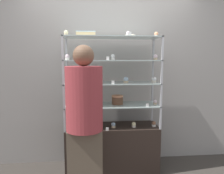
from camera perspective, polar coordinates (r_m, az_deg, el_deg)
ground_plane at (r=3.25m, az=0.00°, el=-20.79°), size 20.00×20.00×0.00m
back_wall at (r=3.23m, az=-0.59°, el=3.18°), size 8.00×0.05×2.60m
display_base at (r=3.12m, az=0.00°, el=-15.67°), size 1.24×0.42×0.63m
display_riser_lower at (r=2.94m, az=0.00°, el=-4.98°), size 1.24×0.42×0.30m
display_riser_middle at (r=2.89m, az=0.00°, el=0.77°), size 1.24×0.42×0.30m
display_riser_upper at (r=2.87m, az=0.00°, el=6.66°), size 1.24×0.42×0.30m
display_riser_top at (r=2.88m, az=0.00°, el=12.56°), size 1.24×0.42×0.30m
layer_cake_centerpiece at (r=2.94m, az=1.41°, el=-3.35°), size 0.16×0.16×0.12m
sheet_cake_frosted at (r=2.92m, az=-6.83°, el=13.52°), size 0.25×0.16×0.07m
cupcake_0 at (r=2.92m, az=-10.90°, el=-10.11°), size 0.06×0.06×0.07m
cupcake_1 at (r=2.91m, az=-5.39°, el=-10.04°), size 0.06×0.06×0.07m
cupcake_2 at (r=2.92m, az=0.36°, el=-9.94°), size 0.06×0.06×0.07m
cupcake_3 at (r=2.96m, az=5.70°, el=-9.76°), size 0.06×0.06×0.07m
cupcake_4 at (r=3.04m, az=10.86°, el=-9.43°), size 0.06×0.06×0.07m
price_tag_0 at (r=2.81m, az=-1.26°, el=-10.91°), size 0.04×0.00×0.04m
cupcake_5 at (r=2.88m, az=-11.47°, el=-4.38°), size 0.05×0.05×0.06m
cupcake_6 at (r=3.00m, az=11.18°, el=-3.90°), size 0.05×0.05×0.06m
price_tag_1 at (r=2.82m, az=9.21°, el=-4.73°), size 0.04×0.00×0.04m
cupcake_7 at (r=2.80m, az=-11.29°, el=1.59°), size 0.06×0.06×0.08m
cupcake_8 at (r=2.79m, az=-3.47°, el=1.69°), size 0.06×0.06×0.08m
cupcake_9 at (r=2.87m, az=3.66°, el=1.85°), size 0.06×0.06×0.08m
cupcake_10 at (r=2.94m, az=10.91°, el=1.87°), size 0.06×0.06×0.08m
price_tag_2 at (r=2.69m, az=0.26°, el=1.20°), size 0.04×0.00×0.04m
cupcake_11 at (r=2.83m, az=-11.58°, el=7.62°), size 0.05×0.05×0.07m
cupcake_12 at (r=2.77m, az=0.19°, el=7.77°), size 0.05×0.05×0.07m
cupcake_13 at (r=2.91m, az=11.29°, el=7.61°), size 0.05×0.05×0.07m
price_tag_3 at (r=2.67m, az=-1.11°, el=7.51°), size 0.04×0.00×0.04m
cupcake_14 at (r=2.80m, az=-11.91°, el=13.62°), size 0.05×0.05×0.07m
cupcake_15 at (r=2.84m, az=4.27°, el=13.65°), size 0.05×0.05×0.07m
cupcake_16 at (r=2.96m, az=11.50°, el=13.28°), size 0.05×0.05×0.07m
price_tag_4 at (r=2.72m, az=4.69°, el=13.73°), size 0.04×0.00×0.04m
donut_glazed at (r=2.90m, az=4.78°, el=13.20°), size 0.14×0.14×0.03m
customer_figure at (r=2.37m, az=-7.20°, el=-8.29°), size 0.39×0.39×1.68m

